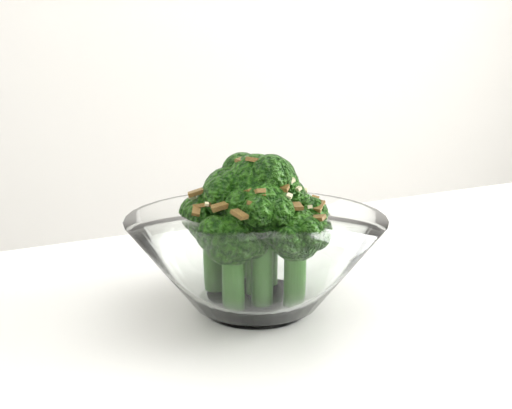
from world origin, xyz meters
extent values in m
cylinder|color=white|center=(-0.11, 0.16, 0.75)|extent=(0.09, 0.09, 0.01)
cylinder|color=#285C18|center=(-0.07, 0.16, 0.79)|extent=(0.02, 0.02, 0.06)
sphere|color=#265D11|center=(-0.07, 0.16, 0.83)|extent=(0.04, 0.04, 0.04)
cylinder|color=#285C18|center=(-0.06, 0.19, 0.78)|extent=(0.02, 0.02, 0.04)
sphere|color=#265D11|center=(-0.06, 0.19, 0.81)|extent=(0.04, 0.04, 0.04)
cylinder|color=#285C18|center=(-0.09, 0.18, 0.80)|extent=(0.02, 0.02, 0.08)
sphere|color=#265D11|center=(-0.09, 0.18, 0.85)|extent=(0.05, 0.05, 0.05)
cylinder|color=#285C18|center=(-0.10, 0.20, 0.78)|extent=(0.02, 0.02, 0.04)
sphere|color=#265D11|center=(-0.10, 0.20, 0.82)|extent=(0.04, 0.04, 0.04)
cylinder|color=#285C18|center=(-0.11, 0.16, 0.81)|extent=(0.02, 0.02, 0.09)
sphere|color=#265D11|center=(-0.11, 0.16, 0.86)|extent=(0.05, 0.05, 0.05)
cylinder|color=#285C18|center=(-0.08, 0.12, 0.79)|extent=(0.02, 0.02, 0.05)
sphere|color=#265D11|center=(-0.08, 0.12, 0.83)|extent=(0.04, 0.04, 0.04)
cylinder|color=#285C18|center=(-0.14, 0.17, 0.79)|extent=(0.02, 0.02, 0.06)
sphere|color=#265D11|center=(-0.14, 0.17, 0.83)|extent=(0.05, 0.05, 0.05)
cylinder|color=#285C18|center=(-0.13, 0.17, 0.80)|extent=(0.02, 0.02, 0.08)
sphere|color=#265D11|center=(-0.13, 0.17, 0.85)|extent=(0.05, 0.05, 0.05)
cylinder|color=#285C18|center=(-0.13, 0.13, 0.79)|extent=(0.02, 0.02, 0.05)
sphere|color=#265D11|center=(-0.13, 0.13, 0.82)|extent=(0.04, 0.04, 0.04)
cylinder|color=#285C18|center=(-0.11, 0.13, 0.80)|extent=(0.02, 0.02, 0.07)
sphere|color=#265D11|center=(-0.11, 0.13, 0.85)|extent=(0.05, 0.05, 0.05)
cube|color=olive|center=(-0.09, 0.21, 0.84)|extent=(0.01, 0.01, 0.01)
cube|color=olive|center=(-0.07, 0.18, 0.85)|extent=(0.01, 0.02, 0.01)
cube|color=olive|center=(-0.08, 0.16, 0.86)|extent=(0.02, 0.01, 0.01)
cube|color=olive|center=(-0.10, 0.19, 0.86)|extent=(0.01, 0.01, 0.00)
cube|color=olive|center=(-0.14, 0.13, 0.85)|extent=(0.01, 0.01, 0.01)
cube|color=olive|center=(-0.10, 0.19, 0.86)|extent=(0.01, 0.01, 0.01)
cube|color=olive|center=(-0.16, 0.14, 0.85)|extent=(0.02, 0.01, 0.01)
cube|color=olive|center=(-0.07, 0.11, 0.84)|extent=(0.01, 0.01, 0.01)
cube|color=olive|center=(-0.11, 0.12, 0.86)|extent=(0.01, 0.01, 0.01)
cube|color=olive|center=(-0.09, 0.14, 0.87)|extent=(0.01, 0.02, 0.01)
cube|color=olive|center=(-0.07, 0.20, 0.85)|extent=(0.01, 0.01, 0.01)
cube|color=olive|center=(-0.13, 0.11, 0.85)|extent=(0.01, 0.02, 0.01)
cube|color=olive|center=(-0.12, 0.11, 0.85)|extent=(0.01, 0.01, 0.01)
cube|color=olive|center=(-0.16, 0.17, 0.85)|extent=(0.02, 0.01, 0.01)
cube|color=olive|center=(-0.12, 0.15, 0.88)|extent=(0.02, 0.02, 0.00)
cube|color=olive|center=(-0.11, 0.12, 0.86)|extent=(0.01, 0.01, 0.01)
cube|color=olive|center=(-0.14, 0.20, 0.84)|extent=(0.01, 0.01, 0.01)
cube|color=olive|center=(-0.16, 0.13, 0.85)|extent=(0.01, 0.01, 0.01)
cube|color=olive|center=(-0.07, 0.19, 0.85)|extent=(0.01, 0.02, 0.01)
cube|color=olive|center=(-0.14, 0.17, 0.86)|extent=(0.02, 0.01, 0.01)
cube|color=olive|center=(-0.12, 0.16, 0.87)|extent=(0.01, 0.01, 0.01)
cube|color=olive|center=(-0.14, 0.18, 0.86)|extent=(0.01, 0.02, 0.01)
cube|color=olive|center=(-0.14, 0.20, 0.85)|extent=(0.02, 0.02, 0.01)
cube|color=olive|center=(-0.09, 0.13, 0.86)|extent=(0.02, 0.01, 0.01)
cube|color=olive|center=(-0.13, 0.17, 0.87)|extent=(0.01, 0.01, 0.01)
cube|color=olive|center=(-0.09, 0.15, 0.87)|extent=(0.02, 0.01, 0.01)
cube|color=olive|center=(-0.10, 0.20, 0.86)|extent=(0.01, 0.01, 0.01)
cube|color=olive|center=(-0.08, 0.12, 0.85)|extent=(0.01, 0.01, 0.00)
cube|color=olive|center=(-0.11, 0.15, 0.88)|extent=(0.02, 0.02, 0.01)
cube|color=olive|center=(-0.06, 0.13, 0.85)|extent=(0.01, 0.02, 0.01)
cube|color=olive|center=(-0.07, 0.19, 0.85)|extent=(0.01, 0.01, 0.01)
cube|color=olive|center=(-0.10, 0.22, 0.84)|extent=(0.01, 0.01, 0.01)
cube|color=olive|center=(-0.11, 0.21, 0.85)|extent=(0.01, 0.02, 0.00)
cube|color=olive|center=(-0.05, 0.16, 0.84)|extent=(0.01, 0.01, 0.01)
cube|color=olive|center=(-0.12, 0.13, 0.86)|extent=(0.01, 0.02, 0.01)
cube|color=beige|center=(-0.07, 0.11, 0.85)|extent=(0.00, 0.01, 0.00)
cube|color=beige|center=(-0.08, 0.14, 0.87)|extent=(0.01, 0.01, 0.01)
cube|color=beige|center=(-0.14, 0.19, 0.85)|extent=(0.01, 0.01, 0.00)
cube|color=beige|center=(-0.12, 0.19, 0.86)|extent=(0.01, 0.01, 0.01)
cube|color=beige|center=(-0.11, 0.18, 0.87)|extent=(0.01, 0.01, 0.01)
cube|color=beige|center=(-0.06, 0.17, 0.85)|extent=(0.01, 0.01, 0.01)
cube|color=beige|center=(-0.15, 0.13, 0.85)|extent=(0.00, 0.00, 0.00)
cube|color=beige|center=(-0.14, 0.20, 0.85)|extent=(0.01, 0.00, 0.00)
cube|color=beige|center=(-0.11, 0.12, 0.86)|extent=(0.01, 0.01, 0.00)
cube|color=beige|center=(-0.14, 0.18, 0.86)|extent=(0.01, 0.01, 0.01)
cube|color=beige|center=(-0.10, 0.14, 0.88)|extent=(0.01, 0.01, 0.00)
cube|color=beige|center=(-0.13, 0.19, 0.86)|extent=(0.01, 0.01, 0.01)
cube|color=beige|center=(-0.11, 0.11, 0.86)|extent=(0.00, 0.00, 0.00)
cube|color=beige|center=(-0.12, 0.15, 0.88)|extent=(0.00, 0.00, 0.00)
cube|color=beige|center=(-0.16, 0.17, 0.85)|extent=(0.01, 0.01, 0.01)
cube|color=beige|center=(-0.14, 0.18, 0.86)|extent=(0.01, 0.01, 0.00)
cube|color=beige|center=(-0.14, 0.17, 0.86)|extent=(0.01, 0.01, 0.01)
cube|color=beige|center=(-0.09, 0.12, 0.86)|extent=(0.01, 0.01, 0.01)
cube|color=beige|center=(-0.07, 0.16, 0.86)|extent=(0.00, 0.00, 0.00)
cube|color=beige|center=(-0.10, 0.17, 0.87)|extent=(0.01, 0.01, 0.01)
cube|color=beige|center=(-0.11, 0.17, 0.87)|extent=(0.01, 0.01, 0.01)
cube|color=beige|center=(-0.16, 0.18, 0.85)|extent=(0.01, 0.01, 0.00)
cube|color=beige|center=(-0.08, 0.13, 0.86)|extent=(0.01, 0.01, 0.00)
cube|color=beige|center=(-0.09, 0.18, 0.87)|extent=(0.00, 0.00, 0.00)
cube|color=beige|center=(-0.14, 0.20, 0.85)|extent=(0.01, 0.01, 0.01)
camera|label=1|loc=(-0.20, -0.31, 0.95)|focal=40.00mm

